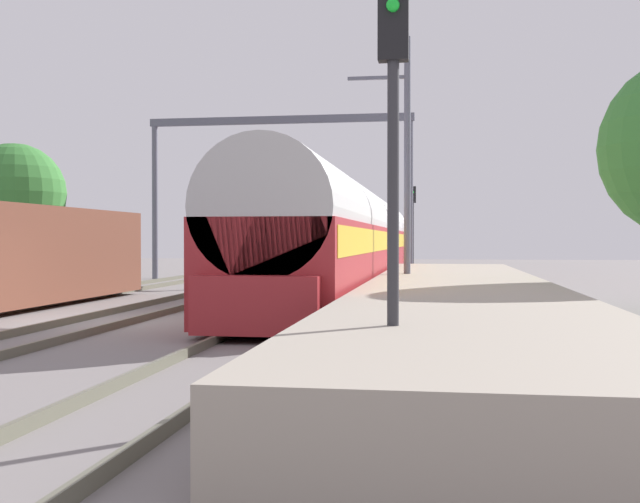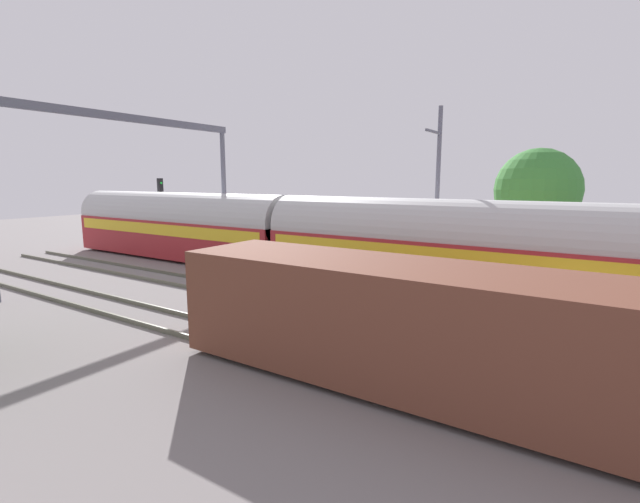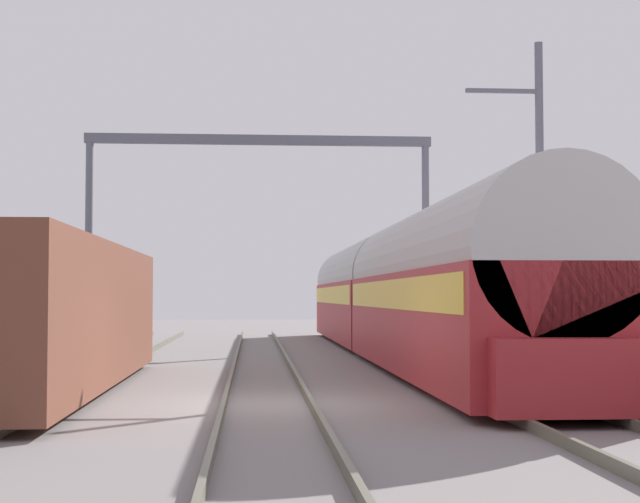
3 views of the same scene
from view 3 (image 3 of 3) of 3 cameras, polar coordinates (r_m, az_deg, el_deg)
ground at (r=16.67m, az=-3.14°, el=-9.01°), size 120.00×120.00×0.00m
track_far_west at (r=17.13m, az=-17.69°, el=-8.45°), size 1.52×60.00×0.16m
track_west at (r=16.66m, az=-3.14°, el=-8.74°), size 1.52×60.00×0.16m
track_east at (r=17.26m, az=11.30°, el=-8.48°), size 1.52×60.00×0.16m
passenger_train at (r=29.96m, az=4.66°, el=-2.40°), size 2.93×32.85×3.82m
freight_car at (r=19.45m, az=-15.92°, el=-3.66°), size 2.80×13.00×2.70m
person_crossing at (r=30.99m, az=6.57°, el=-4.15°), size 0.42×0.47×1.73m
railway_signal_far at (r=42.29m, az=4.73°, el=-0.93°), size 0.36×0.30×4.83m
catenary_gantry at (r=36.08m, az=-3.59°, el=3.43°), size 12.92×0.28×7.86m
catenary_pole_east_mid at (r=23.85m, az=12.76°, el=2.95°), size 1.90×0.20×8.00m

